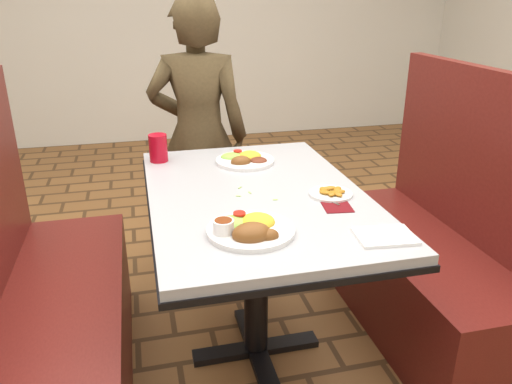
# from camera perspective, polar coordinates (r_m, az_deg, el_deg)

# --- Properties ---
(dining_table) EXTENTS (0.81, 1.21, 0.75)m
(dining_table) POSITION_cam_1_polar(r_m,az_deg,el_deg) (1.93, 0.00, -2.64)
(dining_table) COLOR #B1B4B6
(dining_table) RESTS_ON ground
(booth_bench_left) EXTENTS (0.47, 1.20, 1.17)m
(booth_bench_left) POSITION_cam_1_polar(r_m,az_deg,el_deg) (2.08, -22.46, -12.79)
(booth_bench_left) COLOR maroon
(booth_bench_left) RESTS_ON ground
(booth_bench_right) EXTENTS (0.47, 1.20, 1.17)m
(booth_bench_right) POSITION_cam_1_polar(r_m,az_deg,el_deg) (2.38, 19.19, -7.71)
(booth_bench_right) COLOR maroon
(booth_bench_right) RESTS_ON ground
(diner_person) EXTENTS (0.60, 0.47, 1.46)m
(diner_person) POSITION_cam_1_polar(r_m,az_deg,el_deg) (2.72, -6.56, 6.31)
(diner_person) COLOR brown
(diner_person) RESTS_ON ground
(near_dinner_plate) EXTENTS (0.28, 0.28, 0.09)m
(near_dinner_plate) POSITION_cam_1_polar(r_m,az_deg,el_deg) (1.56, -0.78, -3.76)
(near_dinner_plate) COLOR white
(near_dinner_plate) RESTS_ON dining_table
(far_dinner_plate) EXTENTS (0.26, 0.26, 0.07)m
(far_dinner_plate) POSITION_cam_1_polar(r_m,az_deg,el_deg) (2.22, -1.29, 4.03)
(far_dinner_plate) COLOR white
(far_dinner_plate) RESTS_ON dining_table
(plantain_plate) EXTENTS (0.16, 0.16, 0.02)m
(plantain_plate) POSITION_cam_1_polar(r_m,az_deg,el_deg) (1.88, 8.53, -0.08)
(plantain_plate) COLOR white
(plantain_plate) RESTS_ON dining_table
(maroon_napkin) EXTENTS (0.11, 0.11, 0.00)m
(maroon_napkin) POSITION_cam_1_polar(r_m,az_deg,el_deg) (1.78, 9.28, -1.72)
(maroon_napkin) COLOR #5D0E12
(maroon_napkin) RESTS_ON dining_table
(spoon_utensil) EXTENTS (0.05, 0.12, 0.00)m
(spoon_utensil) POSITION_cam_1_polar(r_m,az_deg,el_deg) (1.83, 8.12, -0.86)
(spoon_utensil) COLOR silver
(spoon_utensil) RESTS_ON dining_table
(red_tumbler) EXTENTS (0.08, 0.08, 0.12)m
(red_tumbler) POSITION_cam_1_polar(r_m,az_deg,el_deg) (2.27, -11.11, 4.96)
(red_tumbler) COLOR #B70C1D
(red_tumbler) RESTS_ON dining_table
(paper_napkin) EXTENTS (0.19, 0.15, 0.01)m
(paper_napkin) POSITION_cam_1_polar(r_m,az_deg,el_deg) (1.60, 14.53, -4.92)
(paper_napkin) COLOR white
(paper_napkin) RESTS_ON dining_table
(knife_utensil) EXTENTS (0.09, 0.18, 0.00)m
(knife_utensil) POSITION_cam_1_polar(r_m,az_deg,el_deg) (1.59, 1.94, -4.07)
(knife_utensil) COLOR silver
(knife_utensil) RESTS_ON dining_table
(fork_utensil) EXTENTS (0.04, 0.14, 0.00)m
(fork_utensil) POSITION_cam_1_polar(r_m,az_deg,el_deg) (1.52, -0.50, -5.33)
(fork_utensil) COLOR silver
(fork_utensil) RESTS_ON dining_table
(lettuce_shreds) EXTENTS (0.28, 0.32, 0.00)m
(lettuce_shreds) POSITION_cam_1_polar(r_m,az_deg,el_deg) (1.96, 0.72, 0.77)
(lettuce_shreds) COLOR #94BE4C
(lettuce_shreds) RESTS_ON dining_table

